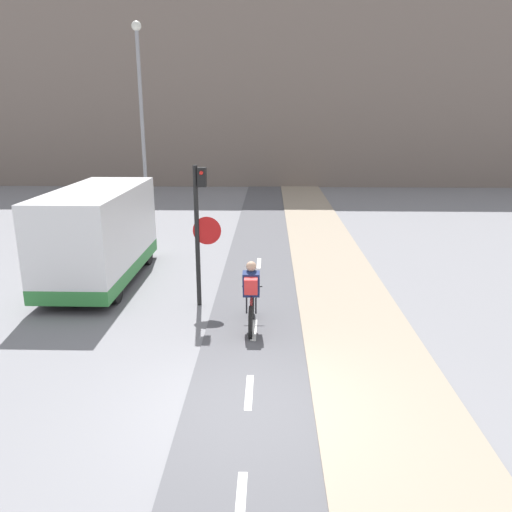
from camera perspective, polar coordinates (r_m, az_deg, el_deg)
ground_plane at (r=8.26m, az=-0.94°, el=-17.19°), size 120.00×120.00×0.00m
bike_lane at (r=8.26m, az=-0.94°, el=-17.12°), size 2.08×60.00×0.02m
sidewalk_strip at (r=8.46m, az=15.09°, el=-16.72°), size 2.40×60.00×0.05m
building_row_background at (r=34.56m, az=1.10°, el=18.67°), size 60.00×5.20×12.32m
traffic_light_pole at (r=11.78m, az=-6.40°, el=3.96°), size 0.67×0.25×3.39m
street_lamp_far at (r=20.41m, az=-12.97°, el=16.04°), size 0.36×0.36×7.81m
cyclist_near at (r=10.75m, az=-0.54°, el=-4.74°), size 0.46×1.71×1.52m
van at (r=14.32m, az=-17.47°, el=2.11°), size 1.96×5.10×2.59m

